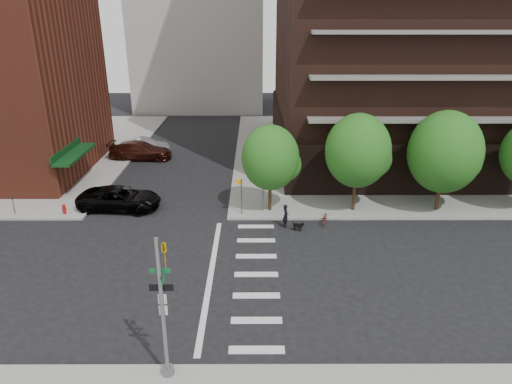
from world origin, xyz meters
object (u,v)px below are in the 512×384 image
Objects in this scene: fire_hydrant at (64,208)px; dog_walker at (286,216)px; traffic_signal at (164,320)px; parked_car_black at (120,198)px; parked_car_maroon at (140,151)px; parked_car_silver at (145,146)px; scooter at (325,218)px.

fire_hydrant is 0.45× the size of dog_walker.
traffic_signal is 1.02× the size of parked_car_black.
parked_car_black is 12.14m from parked_car_maroon.
fire_hydrant is 0.15× the size of parked_car_silver.
traffic_signal is at bearing -163.83° from parked_car_maroon.
parked_car_maroon is (-7.73, 28.57, -1.83)m from traffic_signal.
parked_car_black is (-6.43, 16.49, -1.88)m from traffic_signal.
parked_car_maroon is at bearing 105.14° from traffic_signal.
parked_car_black is at bearing 18.43° from fire_hydrant.
fire_hydrant is at bearing -169.90° from scooter.
traffic_signal is 16.36m from scooter.
scooter is at bearing -86.65° from dog_walker.
scooter is at bearing -94.92° from parked_car_black.
dog_walker is (13.17, -15.13, -0.05)m from parked_car_maroon.
traffic_signal is at bearing -153.90° from parked_car_black.
parked_car_silver is at bearing 10.19° from parked_car_black.
dog_walker reaches higher than parked_car_silver.
parked_car_maroon reaches higher than parked_car_silver.
dog_walker is (11.87, -3.05, -0.00)m from parked_car_black.
dog_walker is at bearing 67.97° from traffic_signal.
scooter is at bearing -131.51° from parked_car_maroon.
traffic_signal is 1.00× the size of parked_car_maroon.
traffic_signal is at bearing 149.83° from dog_walker.
dog_walker is at bearing -6.83° from fire_hydrant.
scooter is 2.80m from dog_walker.
parked_car_black is 1.20× the size of parked_car_silver.
dog_walker is (15.47, -1.85, 0.26)m from fire_hydrant.
fire_hydrant is 0.48× the size of scooter.
parked_car_maroon is 3.91× the size of scooter.
parked_car_silver is 22.77m from scooter.
traffic_signal is 17.80m from parked_car_black.
parked_car_black is 12.26m from dog_walker.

